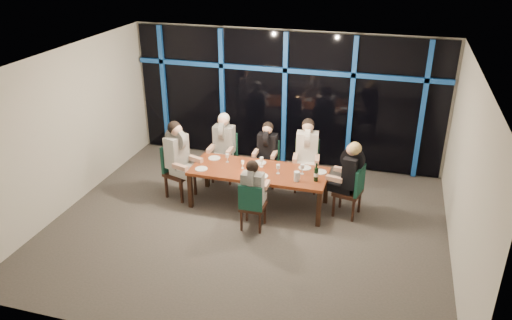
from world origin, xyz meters
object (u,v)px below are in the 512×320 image
object	(u,v)px
dining_table	(259,173)
diner_far_left	(223,138)
diner_far_right	(307,145)
water_pitcher	(297,176)
wine_bottle	(316,174)
chair_far_right	(307,162)
chair_near_mid	(252,204)
diner_end_left	(178,149)
chair_far_mid	(268,160)
diner_far_mid	(267,145)
diner_end_right	(350,168)
diner_near_mid	(253,184)
chair_end_left	(176,168)
chair_end_right	(353,189)

from	to	relation	value
dining_table	diner_far_left	distance (m)	1.33
diner_far_right	water_pitcher	xyz separation A→B (m)	(0.03, -1.13, -0.15)
wine_bottle	chair_far_right	bearing A→B (deg)	108.54
chair_near_mid	diner_end_left	size ratio (longest dim) A/B	0.87
wine_bottle	diner_far_right	bearing A→B (deg)	109.44
diner_far_right	chair_far_mid	bearing A→B (deg)	167.62
chair_near_mid	diner_far_mid	distance (m)	1.81
diner_end_right	diner_near_mid	distance (m)	1.81
dining_table	chair_end_left	size ratio (longest dim) A/B	2.40
diner_near_mid	water_pitcher	bearing A→B (deg)	-139.71
chair_end_right	wine_bottle	size ratio (longest dim) A/B	2.87
chair_near_mid	diner_end_right	bearing A→B (deg)	-147.97
chair_far_right	wine_bottle	bearing A→B (deg)	-78.81
chair_far_mid	wine_bottle	xyz separation A→B (m)	(1.19, -1.10, 0.36)
chair_near_mid	diner_far_right	xyz separation A→B (m)	(0.63, 1.77, 0.48)
chair_far_right	chair_end_left	bearing A→B (deg)	-164.24
diner_end_left	diner_near_mid	size ratio (longest dim) A/B	1.18
diner_far_mid	diner_end_left	xyz separation A→B (m)	(-1.53, -0.97, 0.13)
chair_far_right	diner_far_left	size ratio (longest dim) A/B	1.05
diner_end_right	diner_near_mid	bearing A→B (deg)	-47.26
chair_end_right	diner_end_left	distance (m)	3.41
dining_table	wine_bottle	size ratio (longest dim) A/B	7.38
chair_near_mid	chair_end_left	bearing A→B (deg)	-24.67
chair_end_left	diner_far_mid	bearing A→B (deg)	-42.11
diner_near_mid	water_pitcher	distance (m)	0.87
chair_far_right	water_pitcher	xyz separation A→B (m)	(0.04, -1.21, 0.26)
diner_far_right	diner_end_right	world-z (taller)	diner_far_right
diner_near_mid	chair_near_mid	bearing A→B (deg)	90.00
chair_far_right	diner_end_left	xyz separation A→B (m)	(-2.34, -1.06, 0.45)
chair_end_right	diner_far_right	size ratio (longest dim) A/B	1.00
diner_far_left	diner_end_right	bearing A→B (deg)	-15.01
chair_far_right	diner_far_right	bearing A→B (deg)	-90.00
diner_far_right	wine_bottle	xyz separation A→B (m)	(0.36, -1.03, -0.11)
diner_far_left	wine_bottle	world-z (taller)	diner_far_left
dining_table	diner_near_mid	size ratio (longest dim) A/B	2.91
chair_far_mid	diner_end_right	distance (m)	2.00
diner_end_left	diner_end_right	world-z (taller)	diner_end_left
dining_table	diner_far_mid	bearing A→B (deg)	94.73
diner_end_left	diner_end_right	xyz separation A→B (m)	(3.29, 0.20, -0.07)
chair_end_right	diner_far_left	distance (m)	2.89
diner_far_left	diner_near_mid	distance (m)	1.98
dining_table	wine_bottle	xyz separation A→B (m)	(1.11, -0.15, 0.20)
chair_far_mid	diner_far_left	world-z (taller)	diner_far_left
dining_table	diner_end_right	size ratio (longest dim) A/B	2.64
chair_far_mid	diner_far_mid	size ratio (longest dim) A/B	1.03
chair_far_mid	chair_end_right	xyz separation A→B (m)	(1.84, -0.87, 0.04)
chair_far_right	chair_end_right	xyz separation A→B (m)	(1.03, -0.88, -0.02)
chair_far_right	diner_far_mid	world-z (taller)	diner_far_mid
chair_end_right	diner_end_left	bearing A→B (deg)	-74.47
chair_far_right	chair_end_right	bearing A→B (deg)	-47.95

